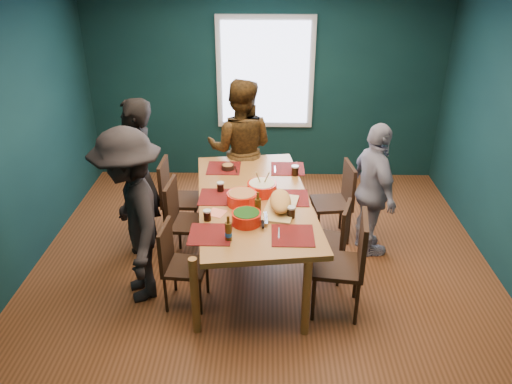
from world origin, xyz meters
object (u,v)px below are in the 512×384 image
Objects in this scene: chair_right_mid at (335,235)px; person_back at (241,149)px; chair_left_far at (174,193)px; chair_left_mid at (182,216)px; person_right at (374,191)px; dining_table at (254,205)px; cutting_board at (280,203)px; person_far_left at (138,177)px; bowl_salad at (242,198)px; chair_right_far at (339,196)px; bowl_dumpling at (262,188)px; chair_left_near at (177,259)px; person_near_left at (132,217)px; bowl_herbs at (246,217)px; chair_right_near at (349,258)px.

person_back reaches higher than chair_right_mid.
chair_left_far reaches higher than chair_left_mid.
person_back is 1.15× the size of person_right.
dining_table is at bearing 104.91° from person_back.
person_right is 1.19m from cutting_board.
person_far_left is 1.27m from bowl_salad.
bowl_dumpling is at bearing -155.75° from chair_right_far.
cutting_board is at bearing -15.04° from bowl_salad.
dining_table is at bearing -153.95° from chair_right_far.
chair_left_near is 2.10m from chair_right_far.
chair_right_mid is at bearing -23.10° from chair_left_far.
chair_left_far is 1.30× the size of cutting_board.
person_near_left is 6.38× the size of bowl_herbs.
dining_table is 1.18m from chair_left_far.
chair_left_far is at bearing 105.62° from chair_left_near.
cutting_board is (-0.63, 0.45, 0.32)m from chair_right_near.
person_near_left reaches higher than cutting_board.
person_back is at bearing 143.84° from chair_right_mid.
person_far_left reaches higher than person_right.
chair_left_far is at bearing 134.08° from person_far_left.
chair_left_mid is 0.65m from person_far_left.
chair_left_near is (0.24, -1.27, -0.05)m from chair_left_far.
person_far_left is 1.66m from cutting_board.
bowl_salad is (1.16, -0.52, 0.03)m from person_far_left.
chair_left_mid is 3.08× the size of bowl_dumpling.
chair_right_far reaches higher than chair_left_mid.
bowl_dumpling is (-0.81, 0.79, 0.32)m from chair_right_near.
chair_left_mid is 1.29× the size of cutting_board.
bowl_salad is 0.39m from cutting_board.
person_far_left is at bearing 161.02° from chair_right_near.
person_back is at bearing 93.54° from bowl_salad.
person_right is at bearing 154.84° from person_back.
person_near_left is at bearing 177.96° from bowl_herbs.
chair_left_mid reaches higher than chair_left_near.
person_near_left is (-2.42, -0.83, 0.11)m from person_right.
chair_right_far is at bearing 158.72° from person_back.
person_right is at bearing 18.92° from bowl_salad.
person_back is (0.76, 0.58, 0.33)m from chair_left_far.
chair_right_near is 3.36× the size of bowl_dumpling.
chair_right_near is (0.05, -0.55, 0.10)m from chair_right_mid.
bowl_herbs is at bearing -80.97° from bowl_salad.
chair_right_far is at bearing 94.01° from chair_right_near.
chair_left_near is at bearing -78.20° from chair_left_far.
chair_right_far is at bearing 62.77° from cutting_board.
chair_right_mid is at bearing 21.65° from chair_left_near.
chair_left_far is 2.29m from chair_right_near.
chair_right_far is (1.75, 0.50, 0.00)m from chair_left_mid.
person_right is 0.87× the size of person_near_left.
bowl_dumpling is (1.21, 0.57, 0.04)m from person_near_left.
bowl_herbs is (0.06, -0.38, -0.00)m from bowl_salad.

